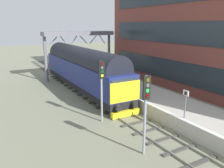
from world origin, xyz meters
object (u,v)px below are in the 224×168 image
Objects in this scene: diesel_locomotive at (82,68)px; signal_post_far at (102,83)px; platform_number_sign at (186,100)px; waiting_passenger at (124,73)px; signal_post_mid at (146,105)px.

diesel_locomotive is 3.87× the size of signal_post_far.
platform_number_sign is 1.15× the size of waiting_passenger.
diesel_locomotive is 12.94m from platform_number_sign.
diesel_locomotive is 3.95× the size of signal_post_mid.
diesel_locomotive is at bearing 81.72° from signal_post_mid.
signal_post_far reaches higher than waiting_passenger.
platform_number_sign is (3.93, -4.20, -0.70)m from signal_post_far.
signal_post_far is 8.51m from waiting_passenger.
platform_number_sign is at bearing 13.02° from signal_post_mid.
signal_post_far reaches higher than signal_post_mid.
signal_post_far is (-1.99, -8.60, 0.49)m from diesel_locomotive.
signal_post_mid is 12.70m from waiting_passenger.
signal_post_mid reaches higher than platform_number_sign.
platform_number_sign is 10.52m from waiting_passenger.
signal_post_mid reaches higher than waiting_passenger.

